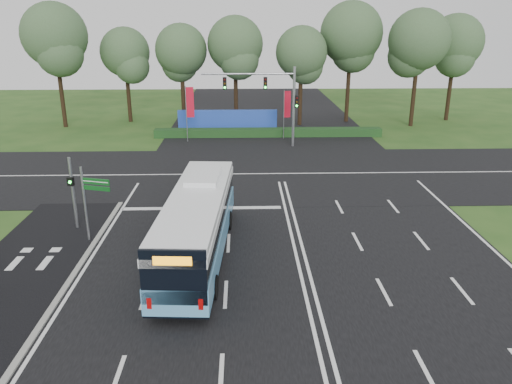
% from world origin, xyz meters
% --- Properties ---
extents(ground, '(120.00, 120.00, 0.00)m').
position_xyz_m(ground, '(0.00, 0.00, 0.00)').
color(ground, '#244B19').
rests_on(ground, ground).
extents(road_main, '(20.00, 120.00, 0.04)m').
position_xyz_m(road_main, '(0.00, 0.00, 0.02)').
color(road_main, black).
rests_on(road_main, ground).
extents(road_cross, '(120.00, 14.00, 0.05)m').
position_xyz_m(road_cross, '(0.00, 12.00, 0.03)').
color(road_cross, black).
rests_on(road_cross, ground).
extents(bike_path, '(5.00, 18.00, 0.06)m').
position_xyz_m(bike_path, '(-12.50, -3.00, 0.03)').
color(bike_path, black).
rests_on(bike_path, ground).
extents(kerb_strip, '(0.25, 18.00, 0.12)m').
position_xyz_m(kerb_strip, '(-10.10, -3.00, 0.06)').
color(kerb_strip, gray).
rests_on(kerb_strip, ground).
extents(city_bus, '(3.19, 12.01, 3.41)m').
position_xyz_m(city_bus, '(-4.69, -1.44, 1.72)').
color(city_bus, '#599DCE').
rests_on(city_bus, ground).
extents(pedestrian_signal, '(0.37, 0.44, 4.01)m').
position_xyz_m(pedestrian_signal, '(-11.59, 2.18, 2.19)').
color(pedestrian_signal, gray).
rests_on(pedestrian_signal, ground).
extents(street_sign, '(1.50, 0.50, 3.97)m').
position_xyz_m(street_sign, '(-10.16, 0.48, 2.50)').
color(street_sign, gray).
rests_on(street_sign, ground).
extents(banner_flag_left, '(0.75, 0.18, 5.15)m').
position_xyz_m(banner_flag_left, '(-7.37, 22.61, 3.33)').
color(banner_flag_left, gray).
rests_on(banner_flag_left, ground).
extents(banner_flag_mid, '(0.67, 0.20, 4.62)m').
position_xyz_m(banner_flag_mid, '(1.64, 23.59, 3.01)').
color(banner_flag_mid, gray).
rests_on(banner_flag_mid, ground).
extents(traffic_light_gantry, '(8.41, 0.28, 7.00)m').
position_xyz_m(traffic_light_gantry, '(0.21, 20.50, 4.66)').
color(traffic_light_gantry, gray).
rests_on(traffic_light_gantry, ground).
extents(hedge, '(22.00, 1.20, 0.80)m').
position_xyz_m(hedge, '(0.00, 24.50, 0.40)').
color(hedge, '#163C19').
rests_on(hedge, ground).
extents(blue_hoarding, '(10.00, 0.30, 2.20)m').
position_xyz_m(blue_hoarding, '(-4.00, 27.00, 1.10)').
color(blue_hoarding, '#2044B0').
rests_on(blue_hoarding, ground).
extents(eucalyptus_row, '(48.21, 9.25, 12.76)m').
position_xyz_m(eucalyptus_row, '(0.67, 31.07, 8.57)').
color(eucalyptus_row, black).
rests_on(eucalyptus_row, ground).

